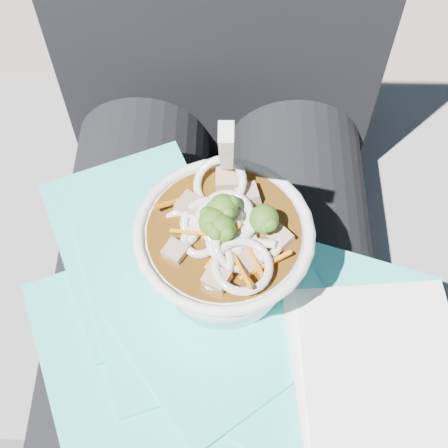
{
  "coord_description": "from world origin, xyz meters",
  "views": [
    {
      "loc": [
        0.02,
        -0.24,
        1.12
      ],
      "look_at": [
        0.01,
        0.01,
        0.72
      ],
      "focal_mm": 50.0,
      "sensor_mm": 36.0,
      "label": 1
    }
  ],
  "objects_px": {
    "person_body": "(216,234)",
    "plastic_bag": "(212,304)",
    "udon_bowl": "(224,247)",
    "stone_ledge": "(219,310)",
    "lap": "(214,325)"
  },
  "relations": [
    {
      "from": "udon_bowl",
      "to": "stone_ledge",
      "type": "bearing_deg",
      "value": 94.15
    },
    {
      "from": "plastic_bag",
      "to": "udon_bowl",
      "type": "height_order",
      "value": "udon_bowl"
    },
    {
      "from": "stone_ledge",
      "to": "udon_bowl",
      "type": "xyz_separation_m",
      "value": [
        0.01,
        -0.14,
        0.45
      ]
    },
    {
      "from": "stone_ledge",
      "to": "udon_bowl",
      "type": "height_order",
      "value": "udon_bowl"
    },
    {
      "from": "stone_ledge",
      "to": "udon_bowl",
      "type": "relative_size",
      "value": 5.18
    },
    {
      "from": "plastic_bag",
      "to": "udon_bowl",
      "type": "distance_m",
      "value": 0.07
    },
    {
      "from": "person_body",
      "to": "stone_ledge",
      "type": "bearing_deg",
      "value": 90.0
    },
    {
      "from": "stone_ledge",
      "to": "plastic_bag",
      "type": "relative_size",
      "value": 2.67
    },
    {
      "from": "person_body",
      "to": "plastic_bag",
      "type": "height_order",
      "value": "person_body"
    },
    {
      "from": "person_body",
      "to": "plastic_bag",
      "type": "relative_size",
      "value": 2.7
    },
    {
      "from": "stone_ledge",
      "to": "plastic_bag",
      "type": "xyz_separation_m",
      "value": [
        0.0,
        -0.16,
        0.39
      ]
    },
    {
      "from": "plastic_bag",
      "to": "udon_bowl",
      "type": "relative_size",
      "value": 1.94
    },
    {
      "from": "stone_ledge",
      "to": "lap",
      "type": "distance_m",
      "value": 0.34
    },
    {
      "from": "lap",
      "to": "stone_ledge",
      "type": "bearing_deg",
      "value": 90.0
    },
    {
      "from": "stone_ledge",
      "to": "udon_bowl",
      "type": "distance_m",
      "value": 0.48
    }
  ]
}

